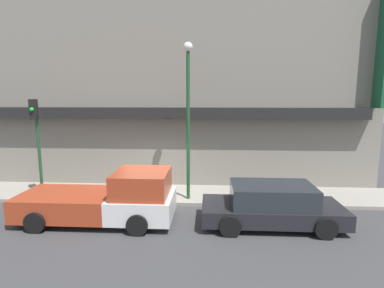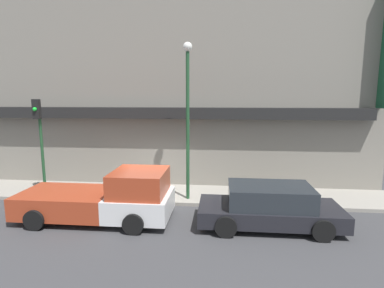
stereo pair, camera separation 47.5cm
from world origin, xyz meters
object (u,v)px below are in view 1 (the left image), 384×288
(parked_car, at_px, (272,205))
(traffic_light, at_px, (36,131))
(pickup_truck, at_px, (108,199))
(street_lamp, at_px, (188,105))
(fire_hydrant, at_px, (165,193))

(parked_car, bearing_deg, traffic_light, 165.43)
(pickup_truck, bearing_deg, parked_car, 0.30)
(parked_car, relative_size, traffic_light, 1.15)
(street_lamp, bearing_deg, traffic_light, -179.08)
(fire_hydrant, bearing_deg, pickup_truck, -131.28)
(pickup_truck, height_order, street_lamp, street_lamp)
(pickup_truck, distance_m, parked_car, 5.57)
(street_lamp, distance_m, traffic_light, 6.26)
(pickup_truck, relative_size, street_lamp, 0.85)
(parked_car, bearing_deg, pickup_truck, 177.75)
(parked_car, xyz_separation_m, traffic_light, (-9.12, 1.99, 2.21))
(fire_hydrant, bearing_deg, parked_car, -26.41)
(parked_car, relative_size, fire_hydrant, 8.02)
(pickup_truck, distance_m, traffic_light, 4.58)
(fire_hydrant, bearing_deg, street_lamp, 9.94)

